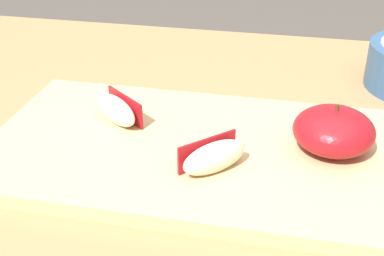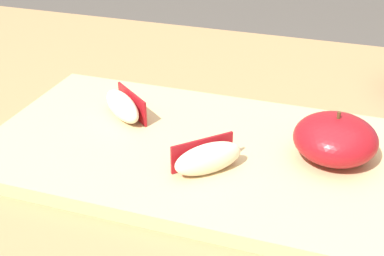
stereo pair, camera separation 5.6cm
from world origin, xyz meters
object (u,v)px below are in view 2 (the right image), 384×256
(apple_wedge_near_knife, at_px, (208,158))
(apple_wedge_back, at_px, (123,106))
(cutting_board, at_px, (192,150))
(apple_half_skin_up, at_px, (335,139))

(apple_wedge_near_knife, bearing_deg, apple_wedge_back, 149.03)
(cutting_board, xyz_separation_m, apple_wedge_near_knife, (0.03, -0.05, 0.02))
(apple_half_skin_up, bearing_deg, apple_wedge_near_knife, -150.37)
(cutting_board, height_order, apple_wedge_near_knife, apple_wedge_near_knife)
(cutting_board, height_order, apple_half_skin_up, apple_half_skin_up)
(apple_wedge_back, bearing_deg, apple_wedge_near_knife, -30.97)
(apple_half_skin_up, height_order, apple_wedge_near_knife, apple_half_skin_up)
(apple_half_skin_up, xyz_separation_m, apple_wedge_back, (-0.25, 0.01, -0.01))
(apple_wedge_back, relative_size, apple_wedge_near_knife, 1.04)
(cutting_board, bearing_deg, apple_wedge_back, 162.09)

